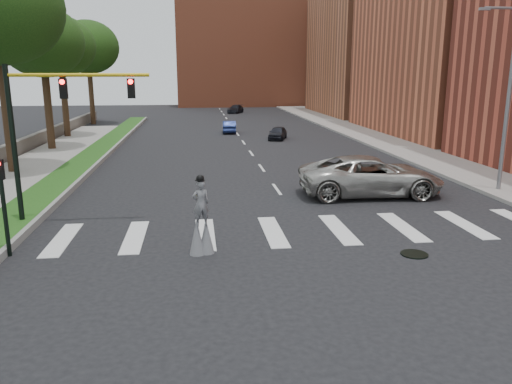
# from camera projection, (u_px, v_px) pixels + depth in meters

# --- Properties ---
(ground_plane) EXTENTS (160.00, 160.00, 0.00)m
(ground_plane) POSITION_uv_depth(u_px,v_px,m) (312.00, 239.00, 18.13)
(ground_plane) COLOR black
(ground_plane) RESTS_ON ground
(grass_median) EXTENTS (2.00, 60.00, 0.25)m
(grass_median) POSITION_uv_depth(u_px,v_px,m) (93.00, 155.00, 36.06)
(grass_median) COLOR #1C4915
(grass_median) RESTS_ON ground
(median_curb) EXTENTS (0.20, 60.00, 0.28)m
(median_curb) POSITION_uv_depth(u_px,v_px,m) (108.00, 154.00, 36.18)
(median_curb) COLOR gray
(median_curb) RESTS_ON ground
(sidewalk_right) EXTENTS (5.00, 90.00, 0.18)m
(sidewalk_right) POSITION_uv_depth(u_px,v_px,m) (386.00, 141.00, 43.70)
(sidewalk_right) COLOR gray
(sidewalk_right) RESTS_ON ground
(stone_wall) EXTENTS (0.50, 56.00, 1.10)m
(stone_wall) POSITION_uv_depth(u_px,v_px,m) (22.00, 146.00, 37.25)
(stone_wall) COLOR #58524C
(stone_wall) RESTS_ON ground
(manhole) EXTENTS (0.90, 0.90, 0.04)m
(manhole) POSITION_uv_depth(u_px,v_px,m) (414.00, 254.00, 16.54)
(manhole) COLOR black
(manhole) RESTS_ON ground
(building_mid) EXTENTS (16.00, 22.00, 24.00)m
(building_mid) POSITION_uv_depth(u_px,v_px,m) (471.00, 6.00, 46.87)
(building_mid) COLOR #C15D3C
(building_mid) RESTS_ON ground
(building_far) EXTENTS (16.00, 22.00, 20.00)m
(building_far) POSITION_uv_depth(u_px,v_px,m) (379.00, 43.00, 70.51)
(building_far) COLOR #B26341
(building_far) RESTS_ON ground
(building_backdrop) EXTENTS (26.00, 14.00, 18.00)m
(building_backdrop) POSITION_uv_depth(u_px,v_px,m) (249.00, 56.00, 92.04)
(building_backdrop) COLOR #C15D3C
(building_backdrop) RESTS_ON ground
(streetlight) EXTENTS (2.05, 0.20, 9.00)m
(streetlight) POSITION_uv_depth(u_px,v_px,m) (507.00, 94.00, 24.05)
(streetlight) COLOR slate
(streetlight) RESTS_ON ground
(traffic_signal) EXTENTS (5.30, 0.23, 6.20)m
(traffic_signal) POSITION_uv_depth(u_px,v_px,m) (45.00, 120.00, 18.91)
(traffic_signal) COLOR black
(traffic_signal) RESTS_ON ground
(secondary_signal) EXTENTS (0.25, 0.21, 3.23)m
(secondary_signal) POSITION_uv_depth(u_px,v_px,m) (3.00, 199.00, 15.99)
(secondary_signal) COLOR black
(secondary_signal) RESTS_ON ground
(stilt_performer) EXTENTS (0.83, 0.61, 2.69)m
(stilt_performer) POSITION_uv_depth(u_px,v_px,m) (201.00, 225.00, 16.43)
(stilt_performer) COLOR #312013
(stilt_performer) RESTS_ON ground
(suv_crossing) EXTENTS (7.07, 3.46, 1.93)m
(suv_crossing) POSITION_uv_depth(u_px,v_px,m) (371.00, 176.00, 24.41)
(suv_crossing) COLOR #ABA8A1
(suv_crossing) RESTS_ON ground
(car_near) EXTENTS (2.38, 3.69, 1.17)m
(car_near) POSITION_uv_depth(u_px,v_px,m) (278.00, 133.00, 45.14)
(car_near) COLOR black
(car_near) RESTS_ON ground
(car_mid) EXTENTS (1.46, 3.71, 1.20)m
(car_mid) POSITION_uv_depth(u_px,v_px,m) (229.00, 127.00, 50.11)
(car_mid) COLOR navy
(car_mid) RESTS_ON ground
(car_far) EXTENTS (3.06, 4.41, 1.19)m
(car_far) POSITION_uv_depth(u_px,v_px,m) (236.00, 109.00, 74.64)
(car_far) COLOR black
(car_far) RESTS_ON ground
(tree_3) EXTENTS (6.11, 6.11, 10.71)m
(tree_3) POSITION_uv_depth(u_px,v_px,m) (42.00, 43.00, 36.83)
(tree_3) COLOR #312013
(tree_3) RESTS_ON ground
(tree_4) EXTENTS (6.23, 6.23, 10.84)m
(tree_4) POSITION_uv_depth(u_px,v_px,m) (60.00, 47.00, 44.37)
(tree_4) COLOR #312013
(tree_4) RESTS_ON ground
(tree_5) EXTENTS (7.03, 7.03, 11.73)m
(tree_5) POSITION_uv_depth(u_px,v_px,m) (88.00, 47.00, 56.63)
(tree_5) COLOR #312013
(tree_5) RESTS_ON ground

